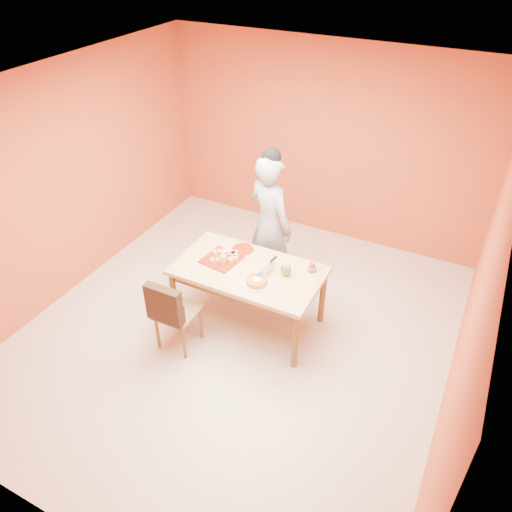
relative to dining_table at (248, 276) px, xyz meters
The scene contains 17 objects.
floor 0.70m from the dining_table, 96.79° to the right, with size 5.00×5.00×0.00m, color beige.
ceiling 2.05m from the dining_table, 96.79° to the right, with size 5.00×5.00×0.00m, color white.
wall_back 2.38m from the dining_table, 90.67° to the left, with size 4.50×4.50×0.00m, color #B74A2A.
wall_left 2.39m from the dining_table, behind, with size 5.00×5.00×0.00m, color #B74A2A.
wall_right 2.34m from the dining_table, ahead, with size 5.00×5.00×0.00m, color #B74A2A.
dining_table is the anchor object (origin of this frame).
dining_chair 0.86m from the dining_table, 127.37° to the right, with size 0.42×0.49×0.92m.
pastry_pile 0.38m from the dining_table, behind, with size 0.33×0.33×0.11m, color tan, non-canonical shape.
person 0.78m from the dining_table, 97.38° to the left, with size 0.65×0.43×1.78m, color gray.
pastry_platter 0.36m from the dining_table, behind, with size 0.37×0.37×0.02m, color maroon.
red_dinner_plate 0.39m from the dining_table, 127.11° to the left, with size 0.24×0.24×0.01m, color maroon.
white_cake_plate 0.30m from the dining_table, 43.40° to the right, with size 0.28×0.28×0.01m, color silver.
sponge_cake 0.31m from the dining_table, 43.40° to the right, with size 0.22×0.22×0.05m, color orange.
cake_server 0.27m from the dining_table, ahead, with size 0.06×0.30×0.01m, color white.
egg_ornament 0.45m from the dining_table, 11.85° to the left, with size 0.12×0.10×0.15m, color olive.
magenta_glass 0.70m from the dining_table, 27.00° to the left, with size 0.06×0.06×0.09m, color #E32253.
checker_tin 0.69m from the dining_table, 24.37° to the left, with size 0.10×0.10×0.03m, color #3A1C0F.
Camera 1 is at (2.06, -3.59, 3.99)m, focal length 35.00 mm.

